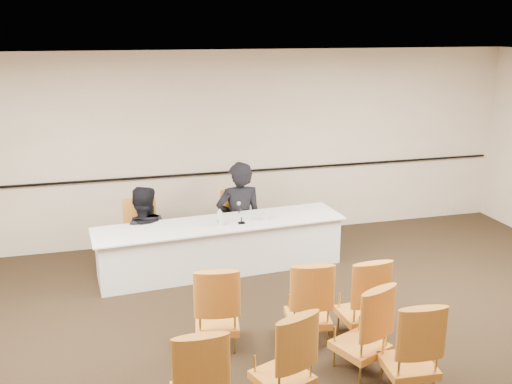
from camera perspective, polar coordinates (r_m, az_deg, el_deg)
The scene contains 21 objects.
floor at distance 5.97m, azimuth 4.17°, elevation -17.71°, with size 10.00×10.00×0.00m, color black.
ceiling at distance 4.97m, azimuth 4.88°, elevation 12.41°, with size 10.00×10.00×0.00m, color white.
wall_back at distance 9.01m, azimuth -4.06°, elevation 4.45°, with size 10.00×0.04×3.00m, color beige.
wall_rail at distance 9.06m, azimuth -3.96°, elevation 1.93°, with size 9.80×0.04×0.03m, color black.
panel_table at distance 8.08m, azimuth -3.50°, elevation -5.44°, with size 3.51×0.82×0.70m, color white, non-canonical shape.
panelist_main at distance 8.64m, azimuth -1.67°, elevation -3.18°, with size 0.70×0.46×1.93m, color black.
panelist_main_chair at distance 8.64m, azimuth -1.67°, elevation -3.09°, with size 0.50×0.50×0.95m, color #CA6B24, non-canonical shape.
panelist_second at distance 8.38m, azimuth -11.21°, elevation -4.95°, with size 0.81×0.63×1.66m, color black.
panelist_second_chair at distance 8.33m, azimuth -11.26°, elevation -4.14°, with size 0.50×0.50×0.95m, color #CA6B24, non-canonical shape.
papers at distance 8.01m, azimuth -1.19°, elevation -2.93°, with size 0.30×0.22×0.00m, color white.
microphone at distance 7.87m, azimuth -1.47°, elevation -2.21°, with size 0.10×0.20×0.28m, color black, non-canonical shape.
water_bottle at distance 7.82m, azimuth -3.65°, elevation -2.55°, with size 0.07×0.07×0.23m, color teal, non-canonical shape.
drinking_glass at distance 7.81m, azimuth -3.52°, elevation -3.09°, with size 0.06×0.06×0.10m, color white.
coffee_cup at distance 8.03m, azimuth 0.93°, elevation -2.36°, with size 0.09×0.09×0.14m, color silver.
aud_chair_front_left at distance 6.19m, azimuth -3.96°, elevation -11.23°, with size 0.50×0.50×0.95m, color #CA6B24, non-canonical shape.
aud_chair_front_mid at distance 6.33m, azimuth 5.24°, elevation -10.61°, with size 0.50×0.50×0.95m, color #CA6B24, non-canonical shape.
aud_chair_front_right at distance 6.48m, azimuth 10.54°, elevation -10.19°, with size 0.50×0.50×0.95m, color #CA6B24, non-canonical shape.
aud_chair_back_left at distance 5.13m, azimuth -5.78°, elevation -17.64°, with size 0.50×0.50×0.95m, color #CA6B24, non-canonical shape.
aud_chair_back_mid at distance 5.34m, azimuth 2.68°, elevation -16.03°, with size 0.50×0.50×0.95m, color #CA6B24, non-canonical shape.
aud_chair_back_right at distance 5.69m, azimuth 15.12°, elevation -14.49°, with size 0.50×0.50×0.95m, color #CA6B24, non-canonical shape.
aud_chair_extra at distance 5.89m, azimuth 10.46°, elevation -13.05°, with size 0.50×0.50×0.95m, color #CA6B24, non-canonical shape.
Camera 1 is at (-1.69, -4.66, 3.32)m, focal length 40.00 mm.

